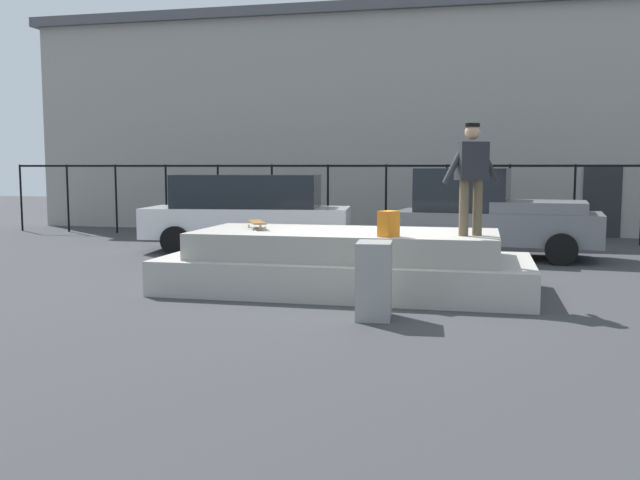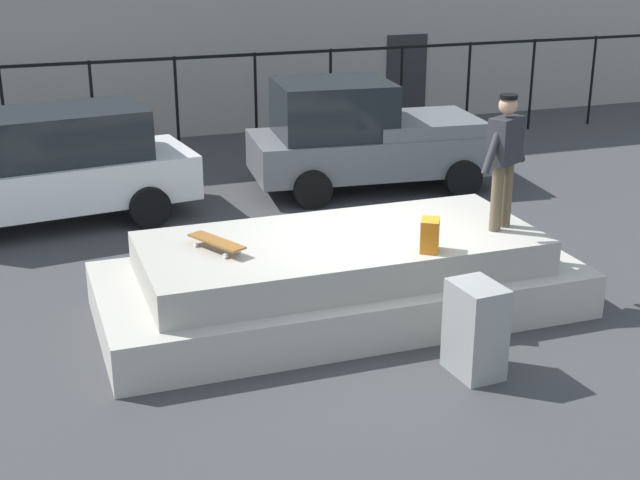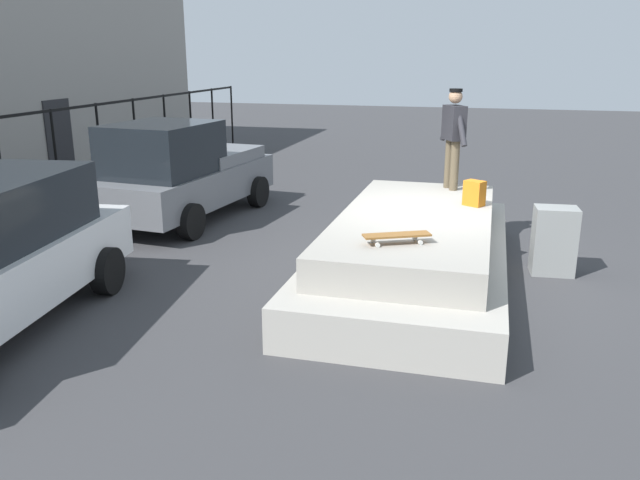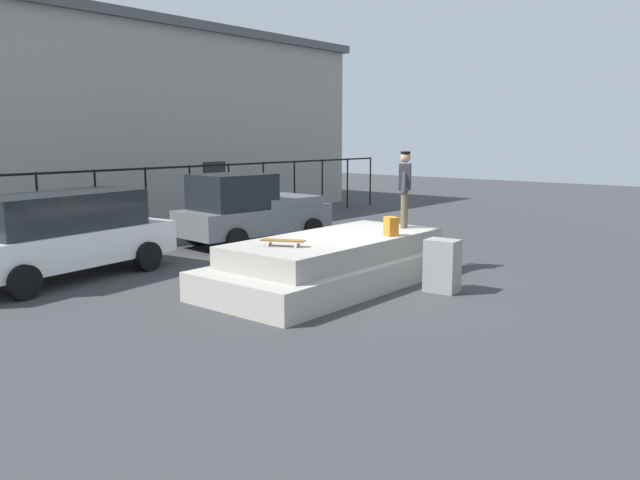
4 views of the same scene
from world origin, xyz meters
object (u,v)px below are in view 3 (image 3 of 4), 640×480
skateboard (397,236)px  backpack (474,193)px  skateboarder (454,132)px  utility_box (554,241)px  car_grey_pickup_mid (181,172)px

skateboard → backpack: 2.41m
skateboarder → utility_box: (-1.17, -1.60, -1.39)m
skateboarder → utility_box: size_ratio=1.64×
skateboarder → skateboard: 3.54m
skateboard → utility_box: size_ratio=0.82×
skateboarder → utility_box: bearing=-126.4°
car_grey_pickup_mid → backpack: bearing=-105.0°
skateboarder → backpack: bearing=-159.9°
backpack → skateboard: bearing=100.2°
skateboarder → skateboard: bearing=173.4°
backpack → car_grey_pickup_mid: size_ratio=0.08×
skateboard → utility_box: (2.24, -1.99, -0.55)m
utility_box → backpack: bearing=84.0°
skateboarder → car_grey_pickup_mid: skateboarder is taller
skateboard → car_grey_pickup_mid: size_ratio=0.18×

